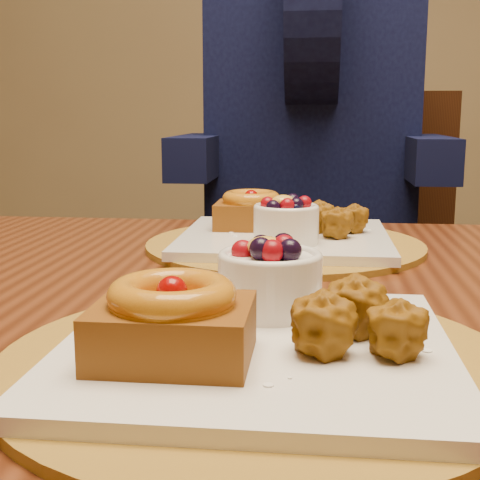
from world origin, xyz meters
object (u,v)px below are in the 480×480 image
(dining_table, at_px, (274,358))
(place_setting_near, at_px, (254,334))
(chair_far, at_px, (365,268))
(place_setting_far, at_px, (283,233))
(diner, at_px, (312,92))

(dining_table, xyz_separation_m, place_setting_near, (-0.00, -0.22, 0.10))
(dining_table, height_order, place_setting_near, place_setting_near)
(place_setting_near, relative_size, chair_far, 0.38)
(place_setting_near, height_order, place_setting_far, place_setting_near)
(diner, bearing_deg, dining_table, -83.50)
(dining_table, relative_size, place_setting_near, 4.21)
(place_setting_far, xyz_separation_m, chair_far, (0.17, 0.78, -0.23))
(dining_table, relative_size, diner, 1.73)
(dining_table, relative_size, place_setting_far, 4.21)
(dining_table, bearing_deg, chair_far, 80.29)
(place_setting_far, bearing_deg, place_setting_near, -90.04)
(chair_far, height_order, diner, diner)
(place_setting_near, xyz_separation_m, place_setting_far, (0.00, 0.43, -0.00))
(dining_table, xyz_separation_m, place_setting_far, (-0.00, 0.22, 0.10))
(place_setting_far, relative_size, diner, 0.41)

